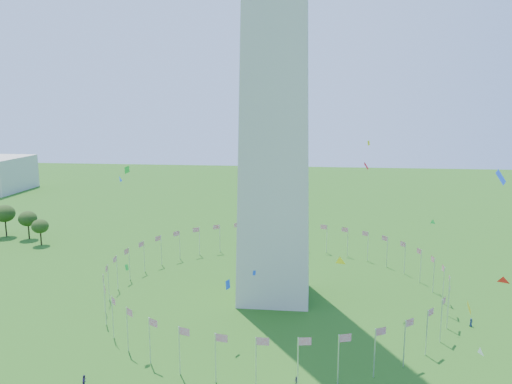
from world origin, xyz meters
TOP-DOWN VIEW (x-y plane):
  - flag_ring at (-0.00, 50.00)m, footprint 80.24×80.24m
  - kites_aloft at (20.27, 18.63)m, footprint 110.84×66.16m

SIDE VIEW (x-z plane):
  - flag_ring at x=0.00m, z-range 0.00..9.00m
  - kites_aloft at x=20.27m, z-range 2.01..40.41m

